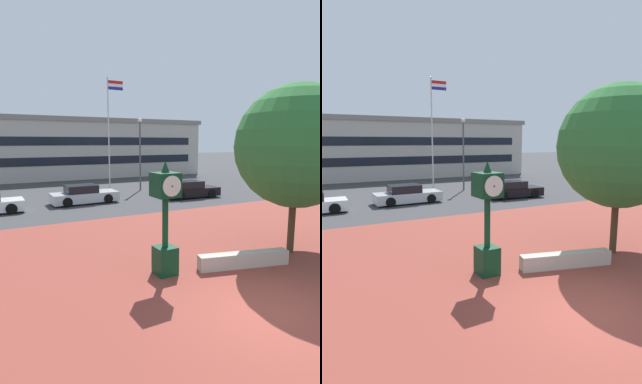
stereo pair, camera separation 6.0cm
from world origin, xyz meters
TOP-DOWN VIEW (x-y plane):
  - ground_plane at (0.00, 0.00)m, footprint 200.00×200.00m
  - plaza_brick_paving at (0.00, 3.75)m, footprint 44.00×15.50m
  - planter_wall at (1.49, 2.62)m, footprint 3.20×1.15m
  - street_clock at (-1.15, 3.33)m, footprint 0.78×0.87m
  - plaza_tree at (4.30, 3.06)m, footprint 4.83×4.50m
  - car_street_near at (7.38, 15.09)m, footprint 4.35×2.01m
  - car_street_mid at (-0.41, 16.48)m, footprint 4.53×2.01m
  - flagpole_primary at (3.78, 22.99)m, footprint 1.50×0.14m
  - civic_building at (2.82, 36.30)m, footprint 31.70×12.33m
  - street_lamp_post at (5.50, 20.18)m, footprint 0.36×0.36m

SIDE VIEW (x-z plane):
  - ground_plane at x=0.00m, z-range 0.00..0.00m
  - plaza_brick_paving at x=0.00m, z-range 0.00..0.01m
  - planter_wall at x=1.49m, z-range 0.00..0.50m
  - car_street_near at x=7.38m, z-range -0.07..1.21m
  - car_street_mid at x=-0.41m, z-range -0.07..1.21m
  - street_clock at x=-1.15m, z-range 0.00..3.62m
  - civic_building at x=2.82m, z-range 0.01..6.91m
  - street_lamp_post at x=5.50m, z-range 0.72..6.90m
  - plaza_tree at x=4.30m, z-range 0.79..7.06m
  - flagpole_primary at x=3.78m, z-range 0.69..10.54m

